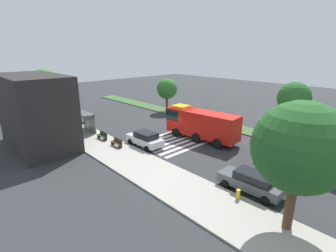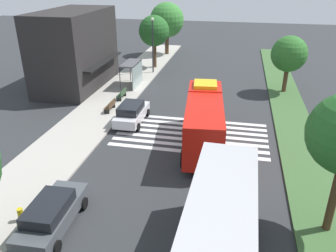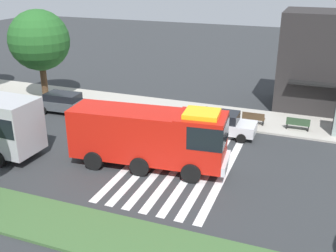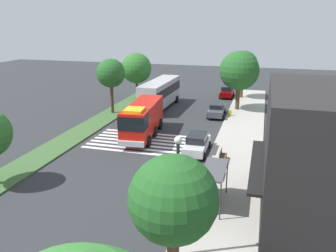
{
  "view_description": "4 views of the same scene",
  "coord_description": "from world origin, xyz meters",
  "px_view_note": "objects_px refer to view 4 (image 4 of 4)",
  "views": [
    {
      "loc": [
        -20.65,
        20.64,
        10.05
      ],
      "look_at": [
        -0.13,
        1.43,
        1.51
      ],
      "focal_mm": 26.56,
      "sensor_mm": 36.0,
      "label": 1
    },
    {
      "loc": [
        -24.37,
        -2.95,
        11.32
      ],
      "look_at": [
        -2.73,
        1.55,
        1.11
      ],
      "focal_mm": 36.39,
      "sensor_mm": 36.0,
      "label": 2
    },
    {
      "loc": [
        5.33,
        -20.07,
        10.86
      ],
      "look_at": [
        -3.02,
        1.81,
        1.47
      ],
      "focal_mm": 42.77,
      "sensor_mm": 36.0,
      "label": 3
    },
    {
      "loc": [
        28.17,
        10.33,
        11.41
      ],
      "look_at": [
        -2.1,
        1.86,
        1.66
      ],
      "focal_mm": 36.92,
      "sensor_mm": 36.0,
      "label": 4
    }
  ],
  "objects_px": {
    "parked_car_mid": "(217,109)",
    "bus_stop_shelter": "(209,178)",
    "parked_car_west": "(227,91)",
    "street_lamp": "(178,188)",
    "transit_bus": "(160,92)",
    "fire_truck": "(142,118)",
    "sidewalk_tree_west": "(239,71)",
    "fire_hydrant": "(230,113)",
    "bench_near_shelter": "(217,171)",
    "sidewalk_tree_east": "(173,200)",
    "sidewalk_tree_far_west": "(243,65)",
    "bench_west_of_shelter": "(222,156)",
    "parked_car_east": "(197,143)",
    "median_tree_far_west": "(136,68)",
    "median_tree_west": "(111,73)"
  },
  "relations": [
    {
      "from": "parked_car_mid",
      "to": "bus_stop_shelter",
      "type": "height_order",
      "value": "bus_stop_shelter"
    },
    {
      "from": "parked_car_west",
      "to": "parked_car_mid",
      "type": "xyz_separation_m",
      "value": [
        11.21,
        -0.0,
        -0.04
      ]
    },
    {
      "from": "parked_car_mid",
      "to": "street_lamp",
      "type": "relative_size",
      "value": 0.76
    },
    {
      "from": "transit_bus",
      "to": "bus_stop_shelter",
      "type": "bearing_deg",
      "value": -154.67
    },
    {
      "from": "fire_truck",
      "to": "parked_car_mid",
      "type": "bearing_deg",
      "value": 143.55
    },
    {
      "from": "sidewalk_tree_west",
      "to": "fire_hydrant",
      "type": "height_order",
      "value": "sidewalk_tree_west"
    },
    {
      "from": "bench_near_shelter",
      "to": "street_lamp",
      "type": "distance_m",
      "value": 10.0
    },
    {
      "from": "sidewalk_tree_east",
      "to": "fire_hydrant",
      "type": "bearing_deg",
      "value": -179.02
    },
    {
      "from": "bus_stop_shelter",
      "to": "sidewalk_tree_far_west",
      "type": "distance_m",
      "value": 32.64
    },
    {
      "from": "fire_truck",
      "to": "sidewalk_tree_far_west",
      "type": "height_order",
      "value": "sidewalk_tree_far_west"
    },
    {
      "from": "fire_truck",
      "to": "bus_stop_shelter",
      "type": "xyz_separation_m",
      "value": [
        11.38,
        8.5,
        -0.11
      ]
    },
    {
      "from": "parked_car_mid",
      "to": "parked_car_west",
      "type": "bearing_deg",
      "value": 177.57
    },
    {
      "from": "bench_west_of_shelter",
      "to": "street_lamp",
      "type": "bearing_deg",
      "value": -3.11
    },
    {
      "from": "parked_car_west",
      "to": "bench_west_of_shelter",
      "type": "xyz_separation_m",
      "value": [
        25.59,
        2.48,
        -0.28
      ]
    },
    {
      "from": "transit_bus",
      "to": "sidewalk_tree_east",
      "type": "height_order",
      "value": "sidewalk_tree_east"
    },
    {
      "from": "bus_stop_shelter",
      "to": "bench_near_shelter",
      "type": "xyz_separation_m",
      "value": [
        -4.0,
        0.03,
        -1.3
      ]
    },
    {
      "from": "street_lamp",
      "to": "sidewalk_tree_far_west",
      "type": "height_order",
      "value": "sidewalk_tree_far_west"
    },
    {
      "from": "parked_car_east",
      "to": "sidewalk_tree_far_west",
      "type": "xyz_separation_m",
      "value": [
        -23.63,
        2.2,
        4.1
      ]
    },
    {
      "from": "sidewalk_tree_far_west",
      "to": "sidewalk_tree_east",
      "type": "relative_size",
      "value": 1.11
    },
    {
      "from": "street_lamp",
      "to": "parked_car_mid",
      "type": "bearing_deg",
      "value": -176.17
    },
    {
      "from": "bench_near_shelter",
      "to": "sidewalk_tree_west",
      "type": "distance_m",
      "value": 21.54
    },
    {
      "from": "parked_car_east",
      "to": "sidewalk_tree_far_west",
      "type": "distance_m",
      "value": 24.08
    },
    {
      "from": "bench_west_of_shelter",
      "to": "fire_hydrant",
      "type": "xyz_separation_m",
      "value": [
        -14.38,
        -0.78,
        -0.1
      ]
    },
    {
      "from": "parked_car_west",
      "to": "parked_car_east",
      "type": "distance_m",
      "value": 23.84
    },
    {
      "from": "parked_car_west",
      "to": "median_tree_far_west",
      "type": "distance_m",
      "value": 14.16
    },
    {
      "from": "parked_car_mid",
      "to": "street_lamp",
      "type": "distance_m",
      "value": 27.16
    },
    {
      "from": "parked_car_west",
      "to": "bench_west_of_shelter",
      "type": "distance_m",
      "value": 25.71
    },
    {
      "from": "bench_west_of_shelter",
      "to": "parked_car_east",
      "type": "bearing_deg",
      "value": -125.29
    },
    {
      "from": "parked_car_mid",
      "to": "bench_near_shelter",
      "type": "distance_m",
      "value": 17.68
    },
    {
      "from": "transit_bus",
      "to": "median_tree_far_west",
      "type": "relative_size",
      "value": 1.58
    },
    {
      "from": "median_tree_far_west",
      "to": "fire_hydrant",
      "type": "xyz_separation_m",
      "value": [
        6.33,
        14.47,
        -4.07
      ]
    },
    {
      "from": "parked_car_east",
      "to": "fire_hydrant",
      "type": "distance_m",
      "value": 12.75
    },
    {
      "from": "parked_car_east",
      "to": "sidewalk_tree_west",
      "type": "bearing_deg",
      "value": 171.78
    },
    {
      "from": "sidewalk_tree_east",
      "to": "median_tree_far_west",
      "type": "distance_m",
      "value": 38.61
    },
    {
      "from": "sidewalk_tree_far_west",
      "to": "median_tree_far_west",
      "type": "xyz_separation_m",
      "value": [
        4.67,
        -14.97,
        -0.39
      ]
    },
    {
      "from": "sidewalk_tree_west",
      "to": "sidewalk_tree_east",
      "type": "relative_size",
      "value": 1.2
    },
    {
      "from": "bus_stop_shelter",
      "to": "street_lamp",
      "type": "distance_m",
      "value": 5.81
    },
    {
      "from": "median_tree_far_west",
      "to": "street_lamp",
      "type": "bearing_deg",
      "value": 23.65
    },
    {
      "from": "parked_car_west",
      "to": "bench_near_shelter",
      "type": "distance_m",
      "value": 28.81
    },
    {
      "from": "parked_car_east",
      "to": "median_tree_west",
      "type": "xyz_separation_m",
      "value": [
        -10.17,
        -12.77,
        4.23
      ]
    },
    {
      "from": "median_tree_west",
      "to": "fire_truck",
      "type": "bearing_deg",
      "value": 41.25
    },
    {
      "from": "parked_car_west",
      "to": "bench_west_of_shelter",
      "type": "relative_size",
      "value": 2.72
    },
    {
      "from": "sidewalk_tree_west",
      "to": "street_lamp",
      "type": "bearing_deg",
      "value": -0.75
    },
    {
      "from": "bench_west_of_shelter",
      "to": "sidewalk_tree_far_west",
      "type": "xyz_separation_m",
      "value": [
        -25.38,
        -0.28,
        4.36
      ]
    },
    {
      "from": "median_tree_far_west",
      "to": "bench_near_shelter",
      "type": "bearing_deg",
      "value": 32.62
    },
    {
      "from": "fire_hydrant",
      "to": "sidewalk_tree_west",
      "type": "bearing_deg",
      "value": 171.99
    },
    {
      "from": "bus_stop_shelter",
      "to": "fire_hydrant",
      "type": "height_order",
      "value": "bus_stop_shelter"
    },
    {
      "from": "bench_west_of_shelter",
      "to": "street_lamp",
      "type": "relative_size",
      "value": 0.26
    },
    {
      "from": "fire_truck",
      "to": "transit_bus",
      "type": "bearing_deg",
      "value": -177.14
    },
    {
      "from": "fire_truck",
      "to": "median_tree_west",
      "type": "xyz_separation_m",
      "value": [
        -7.66,
        -6.72,
        3.09
      ]
    }
  ]
}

